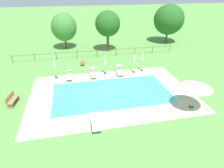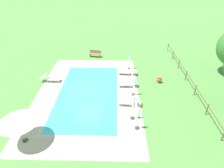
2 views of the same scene
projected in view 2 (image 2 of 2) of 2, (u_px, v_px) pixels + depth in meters
ground_plane at (88, 93)px, 17.31m from camera, size 160.00×160.00×0.00m
pool_deck_paving at (88, 93)px, 17.31m from camera, size 14.19×9.37×0.01m
swimming_pool_water at (88, 93)px, 17.31m from camera, size 10.23×5.42×0.01m
pool_coping_rim at (88, 93)px, 17.31m from camera, size 10.71×5.90×0.01m
sun_lounger_north_near_steps at (129, 101)px, 15.65m from camera, size 0.78×1.98×0.92m
sun_lounger_north_mid at (127, 72)px, 20.08m from camera, size 0.78×2.07×0.81m
sun_lounger_north_far at (128, 83)px, 18.06m from camera, size 0.63×1.92×0.94m
sun_lounger_north_end at (51, 78)px, 18.88m from camera, size 0.62×2.04×0.79m
patio_umbrella_open_foreground at (18, 119)px, 11.58m from camera, size 2.46×2.46×2.22m
patio_umbrella_closed_row_west at (134, 103)px, 13.66m from camera, size 0.32×0.32×2.30m
patio_umbrella_closed_row_mid_west at (139, 113)px, 12.80m from camera, size 0.32×0.32×2.29m
patio_umbrella_closed_row_centre at (134, 81)px, 16.31m from camera, size 0.32×0.32×2.37m
patio_umbrella_closed_row_mid_east at (130, 57)px, 20.63m from camera, size 0.32×0.32×2.31m
wooden_bench_lawn_side at (95, 53)px, 23.94m from camera, size 0.67×1.55×0.87m
terracotta_urn_near_fence at (159, 79)px, 18.73m from camera, size 0.54×0.54×0.65m
perimeter_fence at (196, 89)px, 16.71m from camera, size 21.10×0.08×1.05m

